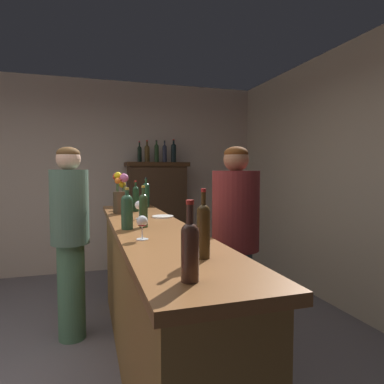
{
  "coord_description": "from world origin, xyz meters",
  "views": [
    {
      "loc": [
        0.16,
        -2.27,
        1.48
      ],
      "look_at": [
        0.99,
        0.41,
        1.3
      ],
      "focal_mm": 31.65,
      "sensor_mm": 36.0,
      "label": 1
    }
  ],
  "objects_px": {
    "wine_bottle_malbec": "(203,228)",
    "display_bottle_center": "(157,152)",
    "wine_bottle_merlot": "(190,248)",
    "wine_glass_rear": "(121,201)",
    "bar_counter": "(152,297)",
    "display_bottle_midright": "(165,153)",
    "wine_bottle_riesling": "(143,209)",
    "wine_glass_mid": "(142,223)",
    "display_cabinet": "(157,214)",
    "cheese_plate": "(163,216)",
    "display_bottle_right": "(174,152)",
    "wine_glass_front": "(139,206)",
    "flower_arrangement": "(121,195)",
    "display_bottle_midleft": "(147,153)",
    "bartender": "(235,243)",
    "display_bottle_left": "(140,153)",
    "wine_bottle_rose": "(136,198)",
    "patron_tall": "(70,233)",
    "wine_bottle_syrah": "(127,210)",
    "wine_bottle_pinot": "(146,194)"
  },
  "relations": [
    {
      "from": "bar_counter",
      "to": "display_bottle_center",
      "type": "height_order",
      "value": "display_bottle_center"
    },
    {
      "from": "bar_counter",
      "to": "wine_glass_front",
      "type": "distance_m",
      "value": 0.74
    },
    {
      "from": "wine_glass_rear",
      "to": "bar_counter",
      "type": "bearing_deg",
      "value": -83.79
    },
    {
      "from": "wine_bottle_malbec",
      "to": "display_bottle_center",
      "type": "bearing_deg",
      "value": 82.08
    },
    {
      "from": "wine_glass_mid",
      "to": "patron_tall",
      "type": "bearing_deg",
      "value": 111.58
    },
    {
      "from": "display_bottle_midleft",
      "to": "patron_tall",
      "type": "bearing_deg",
      "value": -118.94
    },
    {
      "from": "wine_glass_mid",
      "to": "display_bottle_midleft",
      "type": "height_order",
      "value": "display_bottle_midleft"
    },
    {
      "from": "flower_arrangement",
      "to": "display_bottle_left",
      "type": "relative_size",
      "value": 1.3
    },
    {
      "from": "wine_bottle_malbec",
      "to": "display_bottle_left",
      "type": "xyz_separation_m",
      "value": [
        0.23,
        3.41,
        0.51
      ]
    },
    {
      "from": "bartender",
      "to": "wine_glass_front",
      "type": "bearing_deg",
      "value": -43.42
    },
    {
      "from": "wine_bottle_malbec",
      "to": "flower_arrangement",
      "type": "bearing_deg",
      "value": 96.62
    },
    {
      "from": "bar_counter",
      "to": "wine_bottle_merlot",
      "type": "relative_size",
      "value": 10.08
    },
    {
      "from": "wine_bottle_syrah",
      "to": "display_bottle_midright",
      "type": "height_order",
      "value": "display_bottle_midright"
    },
    {
      "from": "display_bottle_left",
      "to": "wine_bottle_syrah",
      "type": "bearing_deg",
      "value": -100.55
    },
    {
      "from": "display_bottle_midright",
      "to": "patron_tall",
      "type": "height_order",
      "value": "display_bottle_midright"
    },
    {
      "from": "display_bottle_left",
      "to": "wine_bottle_riesling",
      "type": "bearing_deg",
      "value": -98.05
    },
    {
      "from": "cheese_plate",
      "to": "display_bottle_midleft",
      "type": "distance_m",
      "value": 2.14
    },
    {
      "from": "wine_bottle_merlot",
      "to": "display_cabinet",
      "type": "bearing_deg",
      "value": 80.4
    },
    {
      "from": "wine_glass_mid",
      "to": "display_bottle_left",
      "type": "xyz_separation_m",
      "value": [
        0.43,
        2.91,
        0.55
      ]
    },
    {
      "from": "bar_counter",
      "to": "display_cabinet",
      "type": "height_order",
      "value": "display_cabinet"
    },
    {
      "from": "display_bottle_midright",
      "to": "wine_bottle_riesling",
      "type": "bearing_deg",
      "value": -106.12
    },
    {
      "from": "wine_glass_front",
      "to": "cheese_plate",
      "type": "height_order",
      "value": "wine_glass_front"
    },
    {
      "from": "wine_bottle_rose",
      "to": "display_bottle_center",
      "type": "bearing_deg",
      "value": 71.37
    },
    {
      "from": "cheese_plate",
      "to": "display_bottle_center",
      "type": "relative_size",
      "value": 0.58
    },
    {
      "from": "display_bottle_center",
      "to": "patron_tall",
      "type": "height_order",
      "value": "display_bottle_center"
    },
    {
      "from": "wine_glass_rear",
      "to": "wine_glass_front",
      "type": "bearing_deg",
      "value": -82.79
    },
    {
      "from": "wine_bottle_riesling",
      "to": "display_bottle_left",
      "type": "xyz_separation_m",
      "value": [
        0.35,
        2.48,
        0.51
      ]
    },
    {
      "from": "display_bottle_center",
      "to": "wine_glass_mid",
      "type": "bearing_deg",
      "value": -103.07
    },
    {
      "from": "display_bottle_right",
      "to": "display_bottle_midright",
      "type": "bearing_deg",
      "value": 180.0
    },
    {
      "from": "display_bottle_midleft",
      "to": "wine_bottle_syrah",
      "type": "bearing_deg",
      "value": -102.9
    },
    {
      "from": "flower_arrangement",
      "to": "display_bottle_center",
      "type": "xyz_separation_m",
      "value": [
        0.68,
        1.66,
        0.49
      ]
    },
    {
      "from": "wine_glass_front",
      "to": "flower_arrangement",
      "type": "bearing_deg",
      "value": 105.59
    },
    {
      "from": "display_bottle_left",
      "to": "wine_bottle_merlot",
      "type": "bearing_deg",
      "value": -95.87
    },
    {
      "from": "display_bottle_center",
      "to": "wine_bottle_malbec",
      "type": "bearing_deg",
      "value": -97.92
    },
    {
      "from": "wine_bottle_rose",
      "to": "wine_bottle_pinot",
      "type": "xyz_separation_m",
      "value": [
        0.17,
        0.38,
        0.01
      ]
    },
    {
      "from": "display_cabinet",
      "to": "display_bottle_midright",
      "type": "distance_m",
      "value": 0.91
    },
    {
      "from": "wine_bottle_malbec",
      "to": "wine_glass_mid",
      "type": "distance_m",
      "value": 0.54
    },
    {
      "from": "wine_bottle_malbec",
      "to": "wine_bottle_merlot",
      "type": "xyz_separation_m",
      "value": [
        -0.15,
        -0.29,
        -0.01
      ]
    },
    {
      "from": "display_bottle_right",
      "to": "patron_tall",
      "type": "xyz_separation_m",
      "value": [
        -1.38,
        -1.78,
        -0.81
      ]
    },
    {
      "from": "wine_bottle_malbec",
      "to": "wine_bottle_syrah",
      "type": "bearing_deg",
      "value": 105.64
    },
    {
      "from": "display_bottle_midleft",
      "to": "bartender",
      "type": "relative_size",
      "value": 0.19
    },
    {
      "from": "display_cabinet",
      "to": "display_bottle_midleft",
      "type": "xyz_separation_m",
      "value": [
        -0.14,
        0.0,
        0.9
      ]
    },
    {
      "from": "wine_bottle_merlot",
      "to": "display_bottle_midleft",
      "type": "bearing_deg",
      "value": 82.47
    },
    {
      "from": "wine_glass_front",
      "to": "flower_arrangement",
      "type": "xyz_separation_m",
      "value": [
        -0.11,
        0.4,
        0.06
      ]
    },
    {
      "from": "display_cabinet",
      "to": "bar_counter",
      "type": "bearing_deg",
      "value": -102.4
    },
    {
      "from": "wine_bottle_merlot",
      "to": "wine_glass_rear",
      "type": "xyz_separation_m",
      "value": [
        -0.02,
        2.31,
        -0.03
      ]
    },
    {
      "from": "wine_bottle_rose",
      "to": "flower_arrangement",
      "type": "relative_size",
      "value": 0.78
    },
    {
      "from": "display_bottle_left",
      "to": "display_bottle_center",
      "type": "height_order",
      "value": "display_bottle_center"
    },
    {
      "from": "wine_glass_mid",
      "to": "display_bottle_center",
      "type": "xyz_separation_m",
      "value": [
        0.67,
        2.91,
        0.57
      ]
    },
    {
      "from": "wine_glass_mid",
      "to": "display_bottle_midright",
      "type": "xyz_separation_m",
      "value": [
        0.79,
        2.91,
        0.56
      ]
    }
  ]
}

